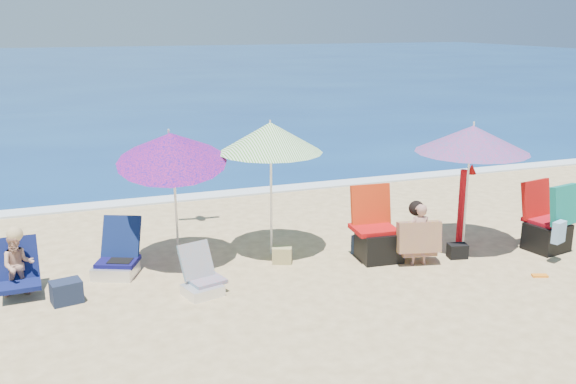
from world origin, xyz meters
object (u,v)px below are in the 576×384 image
object	(u,v)px
camp_chair_left	(377,238)
camp_chair_right	(549,226)
furled_umbrella	(463,201)
chair_rainbow	(202,281)
chair_navy	(117,260)
umbrella_turquoise	(472,139)
umbrella_blue	(171,148)
person_left	(18,264)
umbrella_striped	(270,137)
person_center	(418,235)

from	to	relation	value
camp_chair_left	camp_chair_right	size ratio (longest dim) A/B	0.98
furled_umbrella	chair_rainbow	bearing A→B (deg)	-175.17
chair_rainbow	camp_chair_left	world-z (taller)	camp_chair_left
camp_chair_right	chair_navy	bearing A→B (deg)	168.43
umbrella_turquoise	furled_umbrella	size ratio (longest dim) A/B	1.66
umbrella_blue	camp_chair_right	bearing A→B (deg)	-13.93
umbrella_blue	person_left	world-z (taller)	umbrella_blue
camp_chair_left	camp_chair_right	xyz separation A→B (m)	(2.72, -0.60, 0.08)
umbrella_blue	camp_chair_left	distance (m)	3.39
furled_umbrella	person_left	world-z (taller)	furled_umbrella
person_left	chair_navy	bearing A→B (deg)	13.61
furled_umbrella	camp_chair_right	bearing A→B (deg)	-27.65
umbrella_striped	person_left	world-z (taller)	umbrella_striped
camp_chair_left	person_left	distance (m)	5.13
umbrella_turquoise	person_center	world-z (taller)	umbrella_turquoise
chair_navy	chair_rainbow	bearing A→B (deg)	-47.39
furled_umbrella	person_center	size ratio (longest dim) A/B	1.47
umbrella_blue	camp_chair_left	xyz separation A→B (m)	(2.95, -0.80, -1.45)
chair_rainbow	person_center	xyz separation A→B (m)	(3.29, -0.06, 0.29)
umbrella_striped	chair_navy	xyz separation A→B (m)	(-2.36, -0.05, -1.64)
chair_rainbow	camp_chair_left	xyz separation A→B (m)	(2.82, 0.35, 0.16)
chair_navy	person_center	xyz separation A→B (m)	(4.28, -1.14, 0.25)
chair_navy	person_center	world-z (taller)	person_center
furled_umbrella	camp_chair_left	world-z (taller)	furled_umbrella
umbrella_turquoise	person_left	distance (m)	6.83
chair_rainbow	camp_chair_right	xyz separation A→B (m)	(5.54, -0.26, 0.24)
camp_chair_right	umbrella_blue	bearing A→B (deg)	166.07
chair_rainbow	camp_chair_left	distance (m)	2.84
person_left	umbrella_turquoise	bearing A→B (deg)	-3.90
furled_umbrella	chair_navy	bearing A→B (deg)	172.40
chair_navy	chair_rainbow	world-z (taller)	chair_navy
umbrella_turquoise	chair_rainbow	size ratio (longest dim) A/B	3.25
umbrella_turquoise	camp_chair_left	xyz separation A→B (m)	(-1.57, 0.04, -1.44)
person_center	umbrella_blue	bearing A→B (deg)	160.49
umbrella_striped	camp_chair_right	xyz separation A→B (m)	(4.17, -1.39, -1.44)
umbrella_blue	camp_chair_left	bearing A→B (deg)	-15.24
furled_umbrella	camp_chair_left	size ratio (longest dim) A/B	1.26
umbrella_blue	camp_chair_right	size ratio (longest dim) A/B	1.93
umbrella_striped	camp_chair_left	xyz separation A→B (m)	(1.45, -0.78, -1.52)
umbrella_blue	umbrella_striped	bearing A→B (deg)	-0.75
chair_rainbow	person_left	world-z (taller)	person_left
chair_navy	person_center	size ratio (longest dim) A/B	0.92
umbrella_blue	person_center	distance (m)	3.86
furled_umbrella	camp_chair_right	world-z (taller)	furled_umbrella
chair_navy	umbrella_blue	bearing A→B (deg)	4.59
umbrella_turquoise	person_center	distance (m)	1.76
umbrella_turquoise	camp_chair_left	distance (m)	2.14
furled_umbrella	chair_navy	xyz separation A→B (m)	(-5.34, 0.71, -0.56)
umbrella_blue	chair_rainbow	world-z (taller)	umbrella_blue
camp_chair_right	umbrella_striped	bearing A→B (deg)	161.61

